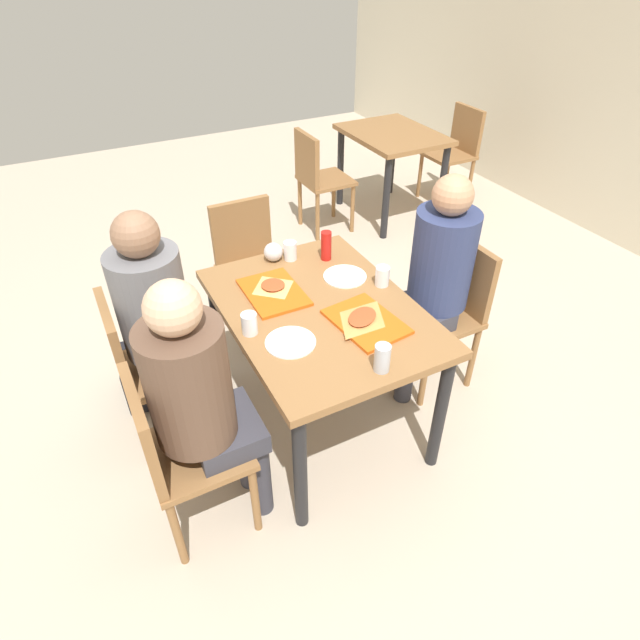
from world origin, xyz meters
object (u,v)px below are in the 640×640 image
Objects in this scene: tray_red_near at (273,292)px; background_chair_far at (456,147)px; chair_near_left at (143,363)px; chair_left_end at (249,259)px; background_table at (392,147)px; main_table at (320,324)px; foil_bundle at (273,252)px; pizza_slice_b at (362,318)px; person_in_brown_jacket at (201,394)px; plastic_cup_b at (249,324)px; chair_far_side at (449,304)px; paper_plate_center at (345,276)px; person_in_red at (163,314)px; paper_plate_near_edge at (290,342)px; background_chair_near at (317,175)px; person_far_side at (435,273)px; tray_red_far at (366,322)px; soda_can at (382,358)px; chair_near_right at (175,449)px; plastic_cup_a at (382,276)px; pizza_slice_a at (273,286)px; condiment_bottle at (326,246)px; handbag at (139,375)px; plastic_cup_c at (290,251)px.

tray_red_near is 0.42× the size of background_chair_far.
chair_left_end is (-0.68, 0.81, 0.00)m from chair_near_left.
main_table is at bearing -41.15° from background_table.
main_table is 0.52m from foil_bundle.
person_in_brown_jacket is at bearing -82.67° from pizza_slice_b.
plastic_cup_b reaches higher than tray_red_near.
main_table is 1.35× the size of chair_far_side.
paper_plate_center is (0.03, 0.38, -0.00)m from tray_red_near.
person_in_red reaches higher than plastic_cup_b.
main_table is 3.19m from background_chair_far.
paper_plate_near_edge is 2.52m from background_chair_near.
person_far_side reaches higher than paper_plate_center.
background_table is (-2.00, 1.75, -0.03)m from main_table.
plastic_cup_b is at bearing -109.71° from tray_red_far.
chair_far_side is 2.39× the size of tray_red_near.
pizza_slice_b is at bearing 62.38° from chair_near_left.
background_chair_near is (-1.50, 1.03, -0.30)m from foil_bundle.
main_table is at bearing 113.59° from person_in_brown_jacket.
background_chair_far is (-2.49, 2.46, -0.31)m from soda_can.
soda_can is (0.29, -0.11, 0.05)m from tray_red_far.
chair_far_side is at bearing 91.43° from plastic_cup_b.
chair_left_end is at bearing -140.10° from chair_far_side.
chair_near_right is 1.15m from foil_bundle.
paper_plate_center is 0.26× the size of background_chair_near.
background_chair_near is at bearing 161.70° from plastic_cup_a.
background_chair_near reaches higher than pizza_slice_a.
chair_far_side is (-0.29, 1.62, 0.00)m from chair_near_right.
plastic_cup_a is 0.62× the size of condiment_bottle.
soda_can is at bearing 2.45° from foil_bundle.
chair_far_side is (0.29, 1.62, 0.00)m from chair_near_left.
person_in_brown_jacket is (0.29, -1.48, 0.25)m from chair_far_side.
foil_bundle is 0.12× the size of background_chair_far.
paper_plate_near_edge is at bearing -53.16° from paper_plate_center.
soda_can is at bearing -17.57° from paper_plate_center.
tray_red_near is at bearing -46.57° from background_table.
chair_near_right is 1.28m from condiment_bottle.
handbag is (0.33, -0.82, -0.37)m from chair_left_end.
tray_red_far is 0.42× the size of background_chair_far.
foil_bundle is at bearing 156.40° from tray_red_near.
chair_near_left is 0.94m from plastic_cup_c.
tray_red_far is 0.40× the size of background_table.
main_table is 0.82m from chair_far_side.
pizza_slice_a is 1.81× the size of foil_bundle.
person_in_brown_jacket is at bearing -36.28° from background_chair_near.
tray_red_far reaches higher than handbag.
background_table is at bearing 137.66° from paper_plate_near_edge.
chair_near_left is 0.73m from pizza_slice_a.
tray_red_far is 0.42× the size of background_chair_near.
person_in_brown_jacket is 0.41m from plastic_cup_b.
person_in_brown_jacket is 3.33m from background_table.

